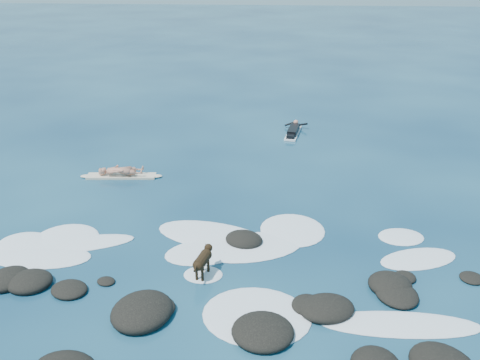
{
  "coord_description": "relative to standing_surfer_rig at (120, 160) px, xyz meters",
  "views": [
    {
      "loc": [
        1.47,
        -13.19,
        8.31
      ],
      "look_at": [
        0.08,
        4.0,
        0.9
      ],
      "focal_mm": 40.0,
      "sensor_mm": 36.0,
      "label": 1
    }
  ],
  "objects": [
    {
      "name": "ground",
      "position": [
        4.83,
        -5.98,
        -0.73
      ],
      "size": [
        160.0,
        160.0,
        0.0
      ],
      "primitive_type": "plane",
      "color": "#0A2642",
      "rests_on": "ground"
    },
    {
      "name": "reef_rocks",
      "position": [
        4.61,
        -8.61,
        -0.62
      ],
      "size": [
        14.6,
        7.27,
        0.57
      ],
      "color": "black",
      "rests_on": "ground"
    },
    {
      "name": "breaking_foam",
      "position": [
        4.45,
        -5.72,
        -0.72
      ],
      "size": [
        14.1,
        7.27,
        0.12
      ],
      "color": "white",
      "rests_on": "ground"
    },
    {
      "name": "standing_surfer_rig",
      "position": [
        0.0,
        0.0,
        0.0
      ],
      "size": [
        3.27,
        0.79,
        1.86
      ],
      "rotation": [
        0.0,
        0.0,
        0.09
      ],
      "color": "beige",
      "rests_on": "ground"
    },
    {
      "name": "paddling_surfer_rig",
      "position": [
        6.9,
        6.09,
        -0.58
      ],
      "size": [
        1.19,
        2.68,
        0.46
      ],
      "rotation": [
        0.0,
        0.0,
        1.41
      ],
      "color": "white",
      "rests_on": "ground"
    },
    {
      "name": "dog",
      "position": [
        4.28,
        -6.7,
        -0.19
      ],
      "size": [
        0.51,
        1.27,
        0.82
      ],
      "rotation": [
        0.0,
        0.0,
        1.34
      ],
      "color": "black",
      "rests_on": "ground"
    }
  ]
}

